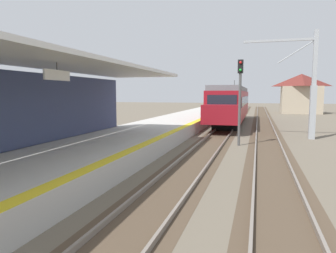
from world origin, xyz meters
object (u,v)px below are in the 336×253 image
object	(u,v)px
rail_signal_post	(240,93)
catenary_pylon_far_side	(309,88)
approaching_train	(231,103)
distant_trackside_house	(301,93)

from	to	relation	value
rail_signal_post	catenary_pylon_far_side	size ratio (longest dim) A/B	0.69
approaching_train	rail_signal_post	bearing A→B (deg)	-83.17
catenary_pylon_far_side	approaching_train	bearing A→B (deg)	122.23
approaching_train	catenary_pylon_far_side	world-z (taller)	catenary_pylon_far_side
rail_signal_post	approaching_train	bearing A→B (deg)	96.83
approaching_train	catenary_pylon_far_side	size ratio (longest dim) A/B	2.61
catenary_pylon_far_side	rail_signal_post	bearing A→B (deg)	-136.59
catenary_pylon_far_side	distant_trackside_house	world-z (taller)	catenary_pylon_far_side
approaching_train	distant_trackside_house	distance (m)	23.30
rail_signal_post	catenary_pylon_far_side	xyz separation A→B (m)	(4.44, 4.20, 0.41)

